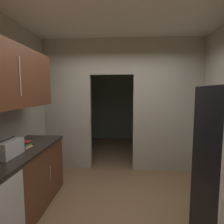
% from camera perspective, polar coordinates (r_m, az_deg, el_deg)
% --- Properties ---
extents(ground, '(20.00, 20.00, 0.00)m').
position_cam_1_polar(ground, '(2.85, 2.15, -30.12)').
color(ground, brown).
extents(kitchen_overhead_slab, '(3.76, 7.30, 0.06)m').
position_cam_1_polar(kitchen_overhead_slab, '(3.03, 2.73, 28.44)').
color(kitchen_overhead_slab, silver).
extents(kitchen_partition, '(3.36, 0.12, 2.81)m').
position_cam_1_polar(kitchen_partition, '(3.96, 3.76, 3.34)').
color(kitchen_partition, '#ADA899').
rests_on(kitchen_partition, ground).
extents(adjoining_room_shell, '(3.36, 2.78, 2.81)m').
position_cam_1_polar(adjoining_room_shell, '(5.85, 3.30, 3.29)').
color(adjoining_room_shell, gray).
rests_on(adjoining_room_shell, ground).
extents(lower_cabinet_run, '(0.65, 2.04, 0.92)m').
position_cam_1_polar(lower_cabinet_run, '(2.84, -28.58, -20.28)').
color(lower_cabinet_run, brown).
rests_on(lower_cabinet_run, ground).
extents(upper_cabinet_counterside, '(0.36, 1.84, 0.78)m').
position_cam_1_polar(upper_cabinet_counterside, '(2.57, -30.20, 9.59)').
color(upper_cabinet_counterside, brown).
extents(boombox, '(0.20, 0.38, 0.22)m').
position_cam_1_polar(boombox, '(2.57, -29.56, -9.80)').
color(boombox, '#B2B2B7').
rests_on(boombox, lower_cabinet_run).
extents(book_stack, '(0.15, 0.17, 0.09)m').
position_cam_1_polar(book_stack, '(2.88, -25.36, -9.10)').
color(book_stack, beige).
rests_on(book_stack, lower_cabinet_run).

